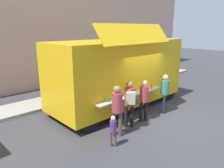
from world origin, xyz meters
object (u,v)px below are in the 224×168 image
(customer_mid_with_backpack, at_px, (129,100))
(child_near_queue, at_px, (113,129))
(food_truck_main, at_px, (119,71))
(customer_rear_waiting, at_px, (117,106))
(trash_bin, at_px, (135,77))
(customer_extra_browsing, at_px, (165,90))
(customer_front_ordering, at_px, (144,97))

(customer_mid_with_backpack, xyz_separation_m, child_near_queue, (-1.33, -0.55, -0.48))
(child_near_queue, bearing_deg, food_truck_main, -0.28)
(customer_rear_waiting, bearing_deg, trash_bin, 5.03)
(customer_mid_with_backpack, bearing_deg, customer_extra_browsing, -53.71)
(customer_mid_with_backpack, relative_size, customer_rear_waiting, 0.99)
(customer_rear_waiting, bearing_deg, child_near_queue, -174.86)
(trash_bin, distance_m, customer_extra_browsing, 5.20)
(customer_mid_with_backpack, bearing_deg, food_truck_main, 2.33)
(customer_rear_waiting, xyz_separation_m, child_near_queue, (-0.58, -0.42, -0.46))
(food_truck_main, height_order, customer_front_ordering, food_truck_main)
(food_truck_main, bearing_deg, trash_bin, 30.74)
(customer_rear_waiting, distance_m, customer_extra_browsing, 2.94)
(food_truck_main, distance_m, customer_front_ordering, 2.02)
(trash_bin, bearing_deg, customer_mid_with_backpack, -140.87)
(food_truck_main, bearing_deg, customer_rear_waiting, -136.65)
(customer_front_ordering, distance_m, child_near_queue, 2.29)
(food_truck_main, distance_m, customer_rear_waiting, 2.94)
(trash_bin, bearing_deg, customer_extra_browsing, -124.92)
(customer_rear_waiting, bearing_deg, customer_front_ordering, -25.54)
(trash_bin, height_order, customer_extra_browsing, customer_extra_browsing)
(trash_bin, xyz_separation_m, customer_mid_with_backpack, (-5.14, -4.18, 0.65))
(customer_mid_with_backpack, height_order, customer_rear_waiting, customer_rear_waiting)
(customer_mid_with_backpack, distance_m, customer_extra_browsing, 2.19)
(customer_extra_browsing, bearing_deg, trash_bin, -71.32)
(customer_front_ordering, height_order, child_near_queue, customer_front_ordering)
(customer_rear_waiting, height_order, customer_extra_browsing, customer_rear_waiting)
(food_truck_main, xyz_separation_m, customer_mid_with_backpack, (-1.32, -1.86, -0.59))
(customer_mid_with_backpack, distance_m, child_near_queue, 1.52)
(customer_extra_browsing, bearing_deg, child_near_queue, 61.70)
(food_truck_main, xyz_separation_m, customer_extra_browsing, (0.87, -1.92, -0.66))
(food_truck_main, height_order, customer_rear_waiting, food_truck_main)
(customer_extra_browsing, bearing_deg, food_truck_main, -12.04)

